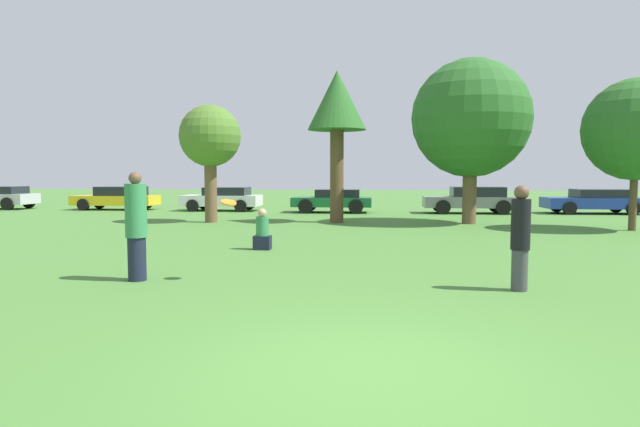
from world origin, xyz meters
The scene contains 14 objects.
ground_plane centered at (0.00, 0.00, 0.00)m, with size 120.00×120.00×0.00m, color #477A33.
person_thrower centered at (-4.21, 3.95, 0.98)m, with size 0.38×0.38×1.94m.
person_catcher centered at (2.38, 3.87, 0.89)m, with size 0.31×0.31×1.72m.
frisbee centered at (-2.56, 4.10, 1.40)m, with size 0.29×0.28×0.15m.
bystander_sitting centered at (-2.87, 8.12, 0.43)m, with size 0.42×0.35×1.04m.
tree_0 centered at (-6.59, 15.45, 3.32)m, with size 2.41×2.41×4.61m.
tree_1 centered at (-1.65, 15.98, 4.55)m, with size 2.30×2.30×5.93m.
tree_2 centered at (3.47, 16.05, 4.01)m, with size 4.49×4.49×6.28m.
tree_3 centered at (8.54, 14.05, 3.39)m, with size 3.41×3.41×5.10m.
parked_car_yellow centered at (-13.99, 22.22, 0.65)m, with size 4.41×1.91×1.24m.
parked_car_white centered at (-8.13, 22.11, 0.65)m, with size 4.04×2.03×1.23m.
parked_car_green centered at (-2.27, 21.49, 0.63)m, with size 3.95×2.03×1.15m.
parked_car_grey centered at (4.48, 21.66, 0.69)m, with size 4.50×1.89×1.29m.
parked_car_blue centered at (10.37, 22.14, 0.63)m, with size 4.61×2.07×1.18m.
Camera 1 is at (0.14, -5.14, 1.90)m, focal length 30.22 mm.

